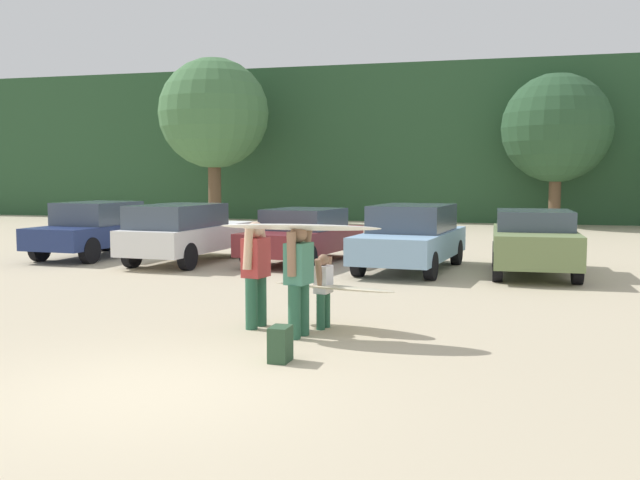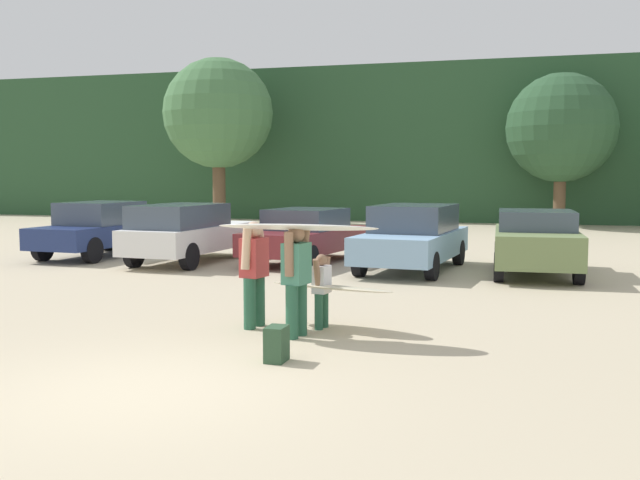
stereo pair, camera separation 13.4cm
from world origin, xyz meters
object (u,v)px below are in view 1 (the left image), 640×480
parked_car_white (185,232)px  backpack_dropped (280,344)px  parked_car_sky_blue (411,236)px  surfboard_white (299,227)px  person_companion (256,268)px  surfboard_cream (333,287)px  person_child (323,287)px  parked_car_maroon (303,235)px  person_adult (299,274)px  parked_car_navy (98,228)px  parked_car_olive_green (534,241)px

parked_car_white → backpack_dropped: bearing=-144.3°
parked_car_sky_blue → surfboard_white: surfboard_white is taller
parked_car_white → person_companion: person_companion is taller
surfboard_cream → person_companion: bearing=27.2°
person_child → person_companion: bearing=21.4°
parked_car_maroon → backpack_dropped: bearing=-156.0°
parked_car_white → person_adult: (5.53, -7.72, 0.07)m
parked_car_navy → parked_car_olive_green: 12.01m
surfboard_white → person_child: bearing=-105.8°
person_adult → person_companion: size_ratio=0.99×
parked_car_white → backpack_dropped: 10.78m
parked_car_maroon → person_adult: 9.03m
parked_car_sky_blue → parked_car_navy: bearing=92.3°
parked_car_navy → surfboard_white: surfboard_white is taller
parked_car_navy → parked_car_sky_blue: (9.09, -0.53, 0.01)m
parked_car_maroon → person_adult: size_ratio=2.78×
backpack_dropped → parked_car_olive_green: bearing=71.1°
parked_car_maroon → surfboard_cream: parked_car_maroon is taller
parked_car_navy → parked_car_sky_blue: size_ratio=0.95×
parked_car_olive_green → person_child: (-3.18, -7.20, -0.15)m
parked_car_maroon → parked_car_sky_blue: parked_car_sky_blue is taller
parked_car_sky_blue → person_child: parked_car_sky_blue is taller
parked_car_white → parked_car_sky_blue: parked_car_sky_blue is taller
parked_car_sky_blue → parked_car_white: bearing=97.4°
surfboard_cream → backpack_dropped: surfboard_cream is taller
parked_car_white → backpack_dropped: (5.72, -9.12, -0.62)m
person_companion → person_child: bearing=-158.6°
surfboard_cream → backpack_dropped: (-0.13, -2.13, -0.41)m
person_child → person_companion: (-1.02, -0.21, 0.28)m
parked_car_sky_blue → person_adult: size_ratio=2.96×
parked_car_navy → backpack_dropped: 13.23m
person_child → person_companion: size_ratio=0.70×
person_companion → backpack_dropped: bearing=128.6°
parked_car_olive_green → backpack_dropped: (-3.17, -9.27, -0.58)m
surfboard_white → parked_car_maroon: bearing=-75.7°
parked_car_sky_blue → surfboard_cream: bearing=-175.5°
person_adult → surfboard_cream: 0.84m
parked_car_white → surfboard_cream: parked_car_white is taller
surfboard_cream → surfboard_white: bearing=82.5°
person_adult → person_child: (0.19, 0.67, -0.27)m
parked_car_sky_blue → person_child: size_ratio=4.19×
person_child → surfboard_cream: bearing=-145.8°
parked_car_white → person_child: size_ratio=4.07×
parked_car_olive_green → backpack_dropped: 9.82m
person_adult → person_child: person_adult is taller
parked_car_navy → person_companion: 11.15m
parked_car_sky_blue → parked_car_olive_green: (2.90, -0.04, -0.03)m
parked_car_maroon → parked_car_sky_blue: 3.11m
parked_car_maroon → backpack_dropped: (2.74, -10.07, -0.52)m
parked_car_white → surfboard_white: size_ratio=1.95×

